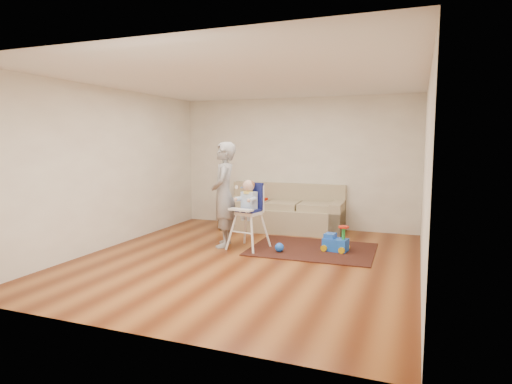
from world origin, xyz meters
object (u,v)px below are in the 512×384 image
(adult, at_px, (224,195))
(side_table, at_px, (232,214))
(sofa, at_px, (284,208))
(toy_ball, at_px, (279,247))
(high_chair, at_px, (249,216))
(ride_on_toy, at_px, (336,238))

(adult, bearing_deg, side_table, -178.23)
(sofa, xyz_separation_m, side_table, (-1.22, 0.13, -0.24))
(toy_ball, height_order, adult, adult)
(sofa, xyz_separation_m, high_chair, (-0.10, -1.66, 0.10))
(side_table, height_order, toy_ball, side_table)
(side_table, relative_size, ride_on_toy, 1.07)
(sofa, bearing_deg, toy_ball, -77.47)
(sofa, relative_size, adult, 1.36)
(sofa, xyz_separation_m, adult, (-0.57, -1.65, 0.43))
(toy_ball, bearing_deg, sofa, 104.97)
(sofa, height_order, ride_on_toy, sofa)
(ride_on_toy, relative_size, adult, 0.24)
(sofa, bearing_deg, ride_on_toy, -48.28)
(side_table, relative_size, toy_ball, 3.10)
(sofa, bearing_deg, adult, -111.42)
(sofa, distance_m, ride_on_toy, 1.89)
(sofa, relative_size, toy_ball, 16.55)
(side_table, relative_size, high_chair, 0.39)
(side_table, xyz_separation_m, adult, (0.65, -1.77, 0.67))
(side_table, bearing_deg, toy_ball, -48.06)
(toy_ball, xyz_separation_m, adult, (-1.03, 0.10, 0.81))
(adult, bearing_deg, ride_on_toy, 80.84)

